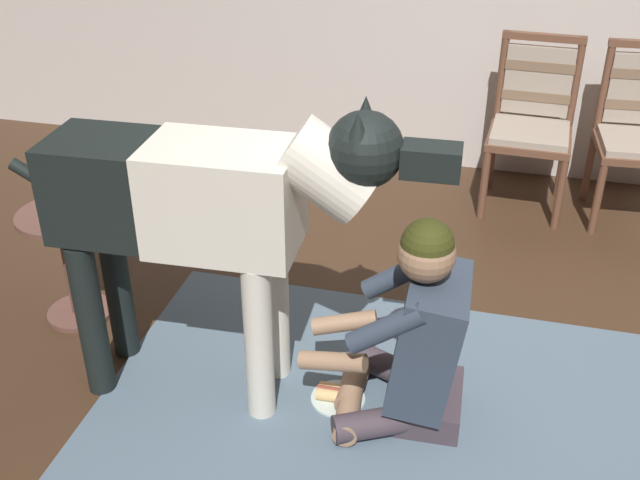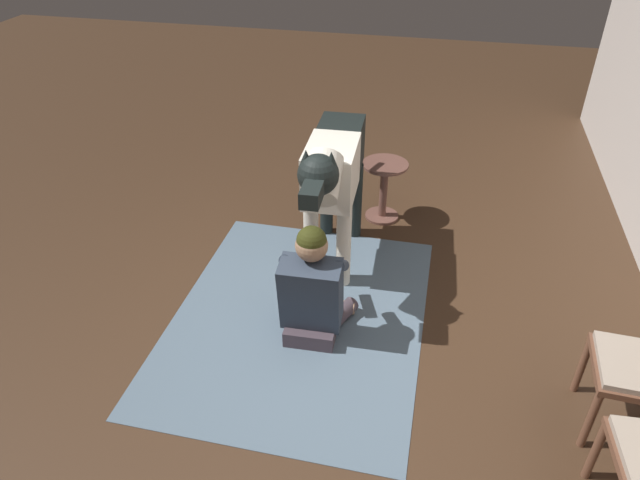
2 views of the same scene
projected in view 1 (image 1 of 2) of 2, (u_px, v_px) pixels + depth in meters
ground_plane at (439, 425)px, 3.03m from camera, size 15.99×15.99×0.00m
area_rug at (377, 427)px, 3.01m from camera, size 2.26×1.76×0.01m
dining_chair_left_of_pair at (533, 116)px, 4.42m from camera, size 0.48×0.49×0.98m
person_sitting_on_floor at (414, 339)px, 2.92m from camera, size 0.64×0.58×0.87m
large_dog at (209, 207)px, 2.82m from camera, size 1.68×0.39×1.27m
hot_dog_on_plate at (338, 395)px, 3.14m from camera, size 0.22×0.22×0.06m
round_side_table at (70, 256)px, 3.51m from camera, size 0.40×0.40×0.55m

